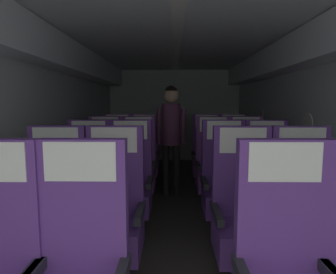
# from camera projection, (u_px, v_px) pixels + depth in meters

# --- Properties ---
(ground) EXTENTS (3.38, 7.51, 0.02)m
(ground) POSITION_uv_depth(u_px,v_px,m) (176.00, 217.00, 3.55)
(ground) COLOR #3D3833
(fuselage_shell) EXTENTS (3.26, 7.16, 2.24)m
(fuselage_shell) POSITION_uv_depth(u_px,v_px,m) (176.00, 87.00, 3.63)
(fuselage_shell) COLOR silver
(fuselage_shell) RESTS_ON ground
(seat_b_left_window) EXTENTS (0.48, 0.46, 1.21)m
(seat_b_left_window) POSITION_uv_depth(u_px,v_px,m) (55.00, 217.00, 2.26)
(seat_b_left_window) COLOR #38383D
(seat_b_left_window) RESTS_ON ground
(seat_b_left_aisle) EXTENTS (0.48, 0.46, 1.21)m
(seat_b_left_aisle) POSITION_uv_depth(u_px,v_px,m) (114.00, 217.00, 2.26)
(seat_b_left_aisle) COLOR #38383D
(seat_b_left_aisle) RESTS_ON ground
(seat_b_right_aisle) EXTENTS (0.48, 0.46, 1.21)m
(seat_b_right_aisle) POSITION_uv_depth(u_px,v_px,m) (303.00, 218.00, 2.24)
(seat_b_right_aisle) COLOR #38383D
(seat_b_right_aisle) RESTS_ON ground
(seat_b_right_window) EXTENTS (0.48, 0.46, 1.21)m
(seat_b_right_window) POSITION_uv_depth(u_px,v_px,m) (243.00, 218.00, 2.24)
(seat_b_right_window) COLOR #38383D
(seat_b_right_window) RESTS_ON ground
(seat_c_left_window) EXTENTS (0.48, 0.46, 1.21)m
(seat_c_left_window) POSITION_uv_depth(u_px,v_px,m) (88.00, 186.00, 3.09)
(seat_c_left_window) COLOR #38383D
(seat_c_left_window) RESTS_ON ground
(seat_c_left_aisle) EXTENTS (0.48, 0.46, 1.21)m
(seat_c_left_aisle) POSITION_uv_depth(u_px,v_px,m) (130.00, 186.00, 3.10)
(seat_c_left_aisle) COLOR #38383D
(seat_c_left_aisle) RESTS_ON ground
(seat_c_right_aisle) EXTENTS (0.48, 0.46, 1.21)m
(seat_c_right_aisle) POSITION_uv_depth(u_px,v_px,m) (267.00, 187.00, 3.07)
(seat_c_right_aisle) COLOR #38383D
(seat_c_right_aisle) RESTS_ON ground
(seat_c_right_window) EXTENTS (0.48, 0.46, 1.21)m
(seat_c_right_window) POSITION_uv_depth(u_px,v_px,m) (224.00, 186.00, 3.09)
(seat_c_right_window) COLOR #38383D
(seat_c_right_window) RESTS_ON ground
(seat_d_left_window) EXTENTS (0.48, 0.46, 1.21)m
(seat_d_left_window) POSITION_uv_depth(u_px,v_px,m) (105.00, 168.00, 3.94)
(seat_d_left_window) COLOR #38383D
(seat_d_left_window) RESTS_ON ground
(seat_d_left_aisle) EXTENTS (0.48, 0.46, 1.21)m
(seat_d_left_aisle) POSITION_uv_depth(u_px,v_px,m) (138.00, 168.00, 3.94)
(seat_d_left_aisle) COLOR #38383D
(seat_d_left_aisle) RESTS_ON ground
(seat_d_right_aisle) EXTENTS (0.48, 0.46, 1.21)m
(seat_d_right_aisle) POSITION_uv_depth(u_px,v_px,m) (246.00, 169.00, 3.90)
(seat_d_right_aisle) COLOR #38383D
(seat_d_right_aisle) RESTS_ON ground
(seat_d_right_window) EXTENTS (0.48, 0.46, 1.21)m
(seat_d_right_window) POSITION_uv_depth(u_px,v_px,m) (213.00, 169.00, 3.90)
(seat_d_right_window) COLOR #38383D
(seat_d_right_window) RESTS_ON ground
(seat_e_left_window) EXTENTS (0.48, 0.46, 1.21)m
(seat_e_left_window) POSITION_uv_depth(u_px,v_px,m) (117.00, 157.00, 4.76)
(seat_e_left_window) COLOR #38383D
(seat_e_left_window) RESTS_ON ground
(seat_e_left_aisle) EXTENTS (0.48, 0.46, 1.21)m
(seat_e_left_aisle) POSITION_uv_depth(u_px,v_px,m) (145.00, 157.00, 4.77)
(seat_e_left_aisle) COLOR #38383D
(seat_e_left_aisle) RESTS_ON ground
(seat_e_right_aisle) EXTENTS (0.48, 0.46, 1.21)m
(seat_e_right_aisle) POSITION_uv_depth(u_px,v_px,m) (233.00, 157.00, 4.75)
(seat_e_right_aisle) COLOR #38383D
(seat_e_right_aisle) RESTS_ON ground
(seat_e_right_window) EXTENTS (0.48, 0.46, 1.21)m
(seat_e_right_window) POSITION_uv_depth(u_px,v_px,m) (206.00, 157.00, 4.73)
(seat_e_right_window) COLOR #38383D
(seat_e_right_window) RESTS_ON ground
(flight_attendant) EXTENTS (0.43, 0.28, 1.65)m
(flight_attendant) POSITION_uv_depth(u_px,v_px,m) (171.00, 128.00, 4.28)
(flight_attendant) COLOR black
(flight_attendant) RESTS_ON ground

